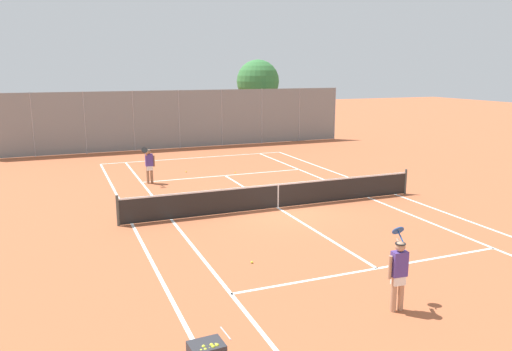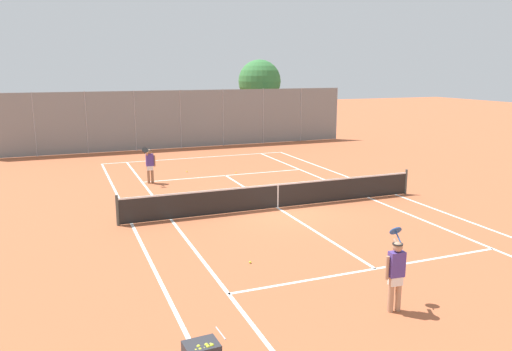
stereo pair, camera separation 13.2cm
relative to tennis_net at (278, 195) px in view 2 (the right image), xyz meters
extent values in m
plane|color=#B25B38|center=(0.00, 0.00, -0.51)|extent=(120.00, 120.00, 0.00)
cube|color=white|center=(0.00, 11.90, -0.51)|extent=(11.00, 0.10, 0.01)
cube|color=white|center=(-5.50, 0.00, -0.51)|extent=(0.10, 23.80, 0.01)
cube|color=white|center=(5.50, 0.00, -0.51)|extent=(0.10, 23.80, 0.01)
cube|color=white|center=(-4.13, 0.00, -0.51)|extent=(0.10, 23.80, 0.01)
cube|color=white|center=(4.13, 0.00, -0.51)|extent=(0.10, 23.80, 0.01)
cube|color=white|center=(0.00, -6.40, -0.51)|extent=(8.26, 0.10, 0.01)
cube|color=white|center=(0.00, 6.40, -0.51)|extent=(8.26, 0.10, 0.01)
cube|color=white|center=(0.00, 0.00, -0.51)|extent=(0.10, 12.80, 0.01)
cylinder|color=#474C47|center=(-5.95, 0.00, 0.03)|extent=(0.10, 0.10, 1.07)
cylinder|color=#474C47|center=(5.95, 0.00, 0.03)|extent=(0.10, 0.10, 1.07)
cube|color=black|center=(0.00, 0.00, -0.04)|extent=(11.90, 0.02, 0.89)
cube|color=white|center=(0.00, 0.00, 0.41)|extent=(11.90, 0.03, 0.06)
cube|color=white|center=(0.00, 0.00, -0.06)|extent=(0.05, 0.03, 0.89)
cylinder|color=#B7B7BC|center=(-5.34, -9.65, 0.44)|extent=(0.05, 0.44, 0.02)
sphere|color=#D1DB33|center=(-5.53, -9.78, 0.34)|extent=(0.07, 0.07, 0.07)
sphere|color=#D1DB33|center=(-5.60, -9.80, 0.34)|extent=(0.07, 0.07, 0.07)
sphere|color=#D1DB33|center=(-5.66, -9.80, 0.31)|extent=(0.07, 0.07, 0.07)
sphere|color=#D1DB33|center=(-5.74, -9.81, 0.32)|extent=(0.07, 0.07, 0.07)
sphere|color=#D1DB33|center=(-5.80, -9.80, 0.31)|extent=(0.07, 0.07, 0.07)
sphere|color=#D1DB33|center=(-5.54, -9.72, 0.31)|extent=(0.07, 0.07, 0.07)
sphere|color=#D1DB33|center=(-5.61, -9.73, 0.34)|extent=(0.07, 0.07, 0.07)
sphere|color=#D1DB33|center=(-5.68, -9.73, 0.31)|extent=(0.07, 0.07, 0.07)
sphere|color=#D1DB33|center=(-5.74, -9.73, 0.33)|extent=(0.07, 0.07, 0.07)
cylinder|color=tan|center=(-1.10, -8.54, -0.10)|extent=(0.13, 0.13, 0.82)
cylinder|color=tan|center=(-0.92, -8.55, -0.10)|extent=(0.13, 0.13, 0.82)
cube|color=white|center=(-1.01, -8.54, 0.23)|extent=(0.30, 0.20, 0.24)
cube|color=#4C388C|center=(-1.01, -8.54, 0.59)|extent=(0.36, 0.23, 0.56)
sphere|color=tan|center=(-1.01, -8.54, 0.98)|extent=(0.22, 0.22, 0.22)
cylinder|color=black|center=(-1.01, -8.54, 1.05)|extent=(0.23, 0.23, 0.02)
cylinder|color=tan|center=(-1.23, -8.52, 0.53)|extent=(0.08, 0.08, 0.52)
cylinder|color=tan|center=(-0.87, -8.42, 0.88)|extent=(0.12, 0.46, 0.35)
cylinder|color=#1E4C99|center=(-0.72, -8.17, 1.04)|extent=(0.05, 0.25, 0.22)
cylinder|color=#1E4C99|center=(-0.70, -8.05, 1.15)|extent=(0.30, 0.22, 0.23)
cylinder|color=#936B4C|center=(-3.70, 6.09, -0.10)|extent=(0.13, 0.13, 0.82)
cylinder|color=#936B4C|center=(-3.88, 6.09, -0.10)|extent=(0.13, 0.13, 0.82)
cube|color=white|center=(-3.79, 6.09, 0.23)|extent=(0.28, 0.18, 0.24)
cube|color=#4C388C|center=(-3.79, 6.09, 0.59)|extent=(0.34, 0.21, 0.56)
sphere|color=#936B4C|center=(-3.79, 6.09, 0.98)|extent=(0.22, 0.22, 0.22)
cylinder|color=black|center=(-3.79, 6.09, 1.05)|extent=(0.23, 0.23, 0.02)
cylinder|color=#936B4C|center=(-3.57, 6.08, 0.53)|extent=(0.08, 0.08, 0.52)
cylinder|color=#936B4C|center=(-3.92, 5.95, 0.88)|extent=(0.09, 0.46, 0.35)
cylinder|color=black|center=(-4.05, 5.69, 1.04)|extent=(0.04, 0.25, 0.22)
cylinder|color=black|center=(-4.05, 5.57, 1.15)|extent=(0.28, 0.20, 0.23)
sphere|color=#D1DB33|center=(0.67, 6.74, -0.48)|extent=(0.07, 0.07, 0.07)
sphere|color=#D1DB33|center=(-1.61, 7.91, -0.48)|extent=(0.07, 0.07, 0.07)
sphere|color=#D1DB33|center=(-2.97, -4.81, -0.48)|extent=(0.07, 0.07, 0.07)
cylinder|color=gray|center=(-8.95, 15.98, 1.42)|extent=(0.08, 0.08, 3.87)
cylinder|color=gray|center=(-5.97, 15.98, 1.42)|extent=(0.08, 0.08, 3.87)
cylinder|color=gray|center=(-2.98, 15.98, 1.42)|extent=(0.08, 0.08, 3.87)
cylinder|color=gray|center=(0.00, 15.98, 1.42)|extent=(0.08, 0.08, 3.87)
cylinder|color=gray|center=(2.98, 15.98, 1.42)|extent=(0.08, 0.08, 3.87)
cylinder|color=gray|center=(5.97, 15.98, 1.42)|extent=(0.08, 0.08, 3.87)
cylinder|color=gray|center=(8.95, 15.98, 1.42)|extent=(0.08, 0.08, 3.87)
cylinder|color=gray|center=(11.94, 15.98, 1.42)|extent=(0.08, 0.08, 3.87)
cube|color=slate|center=(0.00, 15.98, 1.42)|extent=(23.87, 0.02, 3.83)
cylinder|color=brown|center=(7.02, 19.27, 1.07)|extent=(0.30, 0.30, 3.16)
sphere|color=#387A3D|center=(7.02, 19.27, 3.79)|extent=(3.26, 3.26, 3.26)
sphere|color=#387A3D|center=(6.66, 19.22, 3.39)|extent=(1.91, 1.91, 1.91)
camera|label=1|loc=(-7.67, -16.78, 4.71)|focal=35.00mm
camera|label=2|loc=(-7.55, -16.83, 4.71)|focal=35.00mm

